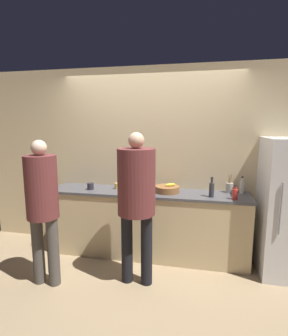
% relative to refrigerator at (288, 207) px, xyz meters
% --- Properties ---
extents(ground_plane, '(14.00, 14.00, 0.00)m').
position_rel_refrigerator_xyz_m(ground_plane, '(-1.74, -0.24, -0.83)').
color(ground_plane, '#9E8460').
extents(wall_back, '(5.20, 0.06, 2.60)m').
position_rel_refrigerator_xyz_m(wall_back, '(-1.74, 0.36, 0.47)').
color(wall_back, '#D6BC8C').
rests_on(wall_back, ground_plane).
extents(counter, '(2.71, 0.58, 0.91)m').
position_rel_refrigerator_xyz_m(counter, '(-1.74, 0.09, -0.37)').
color(counter, beige).
rests_on(counter, ground_plane).
extents(refrigerator, '(0.62, 0.71, 1.66)m').
position_rel_refrigerator_xyz_m(refrigerator, '(0.00, 0.00, 0.00)').
color(refrigerator, white).
rests_on(refrigerator, ground_plane).
extents(person_left, '(0.34, 0.34, 1.65)m').
position_rel_refrigerator_xyz_m(person_left, '(-2.73, -0.83, 0.15)').
color(person_left, '#4C4742').
rests_on(person_left, ground_plane).
extents(person_center, '(0.42, 0.42, 1.73)m').
position_rel_refrigerator_xyz_m(person_center, '(-1.73, -0.60, 0.24)').
color(person_center, black).
rests_on(person_center, ground_plane).
extents(fruit_bowl, '(0.32, 0.32, 0.12)m').
position_rel_refrigerator_xyz_m(fruit_bowl, '(-1.47, 0.08, 0.13)').
color(fruit_bowl, brown).
rests_on(fruit_bowl, counter).
extents(utensil_crock, '(0.10, 0.10, 0.25)m').
position_rel_refrigerator_xyz_m(utensil_crock, '(-0.66, 0.24, 0.16)').
color(utensil_crock, '#ADA393').
rests_on(utensil_crock, counter).
extents(bottle_red, '(0.07, 0.07, 0.18)m').
position_rel_refrigerator_xyz_m(bottle_red, '(-0.63, -0.09, 0.16)').
color(bottle_red, red).
rests_on(bottle_red, counter).
extents(bottle_clear, '(0.05, 0.05, 0.23)m').
position_rel_refrigerator_xyz_m(bottle_clear, '(-0.51, 0.21, 0.18)').
color(bottle_clear, silver).
rests_on(bottle_clear, counter).
extents(bottle_dark, '(0.06, 0.06, 0.25)m').
position_rel_refrigerator_xyz_m(bottle_dark, '(-0.90, -0.04, 0.18)').
color(bottle_dark, '#333338').
rests_on(bottle_dark, counter).
extents(cup_yellow, '(0.07, 0.07, 0.08)m').
position_rel_refrigerator_xyz_m(cup_yellow, '(-2.18, 0.13, 0.13)').
color(cup_yellow, gold).
rests_on(cup_yellow, counter).
extents(cup_black, '(0.09, 0.09, 0.09)m').
position_rel_refrigerator_xyz_m(cup_black, '(-2.53, 0.01, 0.13)').
color(cup_black, '#28282D').
rests_on(cup_black, counter).
extents(potted_plant, '(0.14, 0.14, 0.21)m').
position_rel_refrigerator_xyz_m(potted_plant, '(-1.87, 0.28, 0.20)').
color(potted_plant, '#9E6042').
rests_on(potted_plant, counter).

